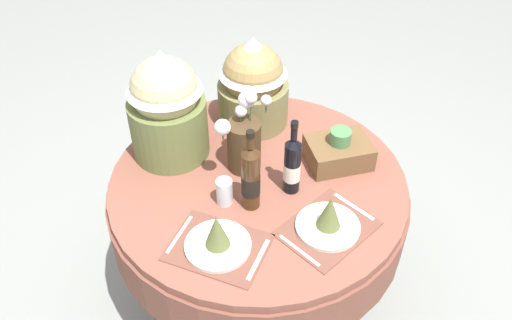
# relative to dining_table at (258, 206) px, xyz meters

# --- Properties ---
(ground) EXTENTS (8.00, 8.00, 0.00)m
(ground) POSITION_rel_dining_table_xyz_m (0.00, 0.00, -0.62)
(ground) COLOR gray
(dining_table) EXTENTS (1.24, 1.24, 0.77)m
(dining_table) POSITION_rel_dining_table_xyz_m (0.00, 0.00, 0.00)
(dining_table) COLOR brown
(dining_table) RESTS_ON ground
(place_setting_left) EXTENTS (0.43, 0.41, 0.16)m
(place_setting_left) POSITION_rel_dining_table_xyz_m (-0.23, -0.31, 0.20)
(place_setting_left) COLOR brown
(place_setting_left) RESTS_ON dining_table
(place_setting_right) EXTENTS (0.42, 0.39, 0.16)m
(place_setting_right) POSITION_rel_dining_table_xyz_m (0.18, -0.32, 0.20)
(place_setting_right) COLOR brown
(place_setting_right) RESTS_ON dining_table
(flower_vase) EXTENTS (0.26, 0.18, 0.36)m
(flower_vase) POSITION_rel_dining_table_xyz_m (-0.03, 0.09, 0.30)
(flower_vase) COLOR #47331E
(flower_vase) RESTS_ON dining_table
(wine_bottle_left) EXTENTS (0.07, 0.07, 0.36)m
(wine_bottle_left) POSITION_rel_dining_table_xyz_m (-0.06, -0.13, 0.30)
(wine_bottle_left) COLOR #422814
(wine_bottle_left) RESTS_ON dining_table
(wine_bottle_centre) EXTENTS (0.07, 0.07, 0.34)m
(wine_bottle_centre) POSITION_rel_dining_table_xyz_m (0.11, -0.09, 0.28)
(wine_bottle_centre) COLOR black
(wine_bottle_centre) RESTS_ON dining_table
(tumbler_near_right) EXTENTS (0.06, 0.06, 0.11)m
(tumbler_near_right) POSITION_rel_dining_table_xyz_m (-0.16, -0.09, 0.21)
(tumbler_near_right) COLOR silver
(tumbler_near_right) RESTS_ON dining_table
(gift_tub_back_left) EXTENTS (0.32, 0.32, 0.49)m
(gift_tub_back_left) POSITION_rel_dining_table_xyz_m (-0.31, 0.27, 0.41)
(gift_tub_back_left) COLOR olive
(gift_tub_back_left) RESTS_ON dining_table
(gift_tub_back_centre) EXTENTS (0.32, 0.32, 0.43)m
(gift_tub_back_centre) POSITION_rel_dining_table_xyz_m (0.08, 0.39, 0.37)
(gift_tub_back_centre) COLOR olive
(gift_tub_back_centre) RESTS_ON dining_table
(woven_basket_side_right) EXTENTS (0.26, 0.19, 0.16)m
(woven_basket_side_right) POSITION_rel_dining_table_xyz_m (0.35, 0.02, 0.21)
(woven_basket_side_right) COLOR brown
(woven_basket_side_right) RESTS_ON dining_table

